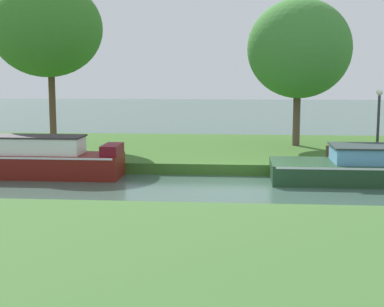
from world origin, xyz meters
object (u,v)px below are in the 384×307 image
at_px(willow_tree_left, 46,29).
at_px(willow_tree_centre, 299,49).
at_px(mooring_post_near, 328,154).
at_px(lamp_post, 379,115).

distance_m(willow_tree_left, willow_tree_centre, 11.04).
bearing_deg(mooring_post_near, lamp_post, 19.57).
height_order(lamp_post, mooring_post_near, lamp_post).
relative_size(willow_tree_left, lamp_post, 2.73).
height_order(willow_tree_centre, lamp_post, willow_tree_centre).
distance_m(willow_tree_centre, lamp_post, 5.30).
bearing_deg(willow_tree_centre, lamp_post, -56.36).
distance_m(willow_tree_centre, mooring_post_near, 6.05).
bearing_deg(mooring_post_near, willow_tree_centre, 98.63).
height_order(willow_tree_left, lamp_post, willow_tree_left).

